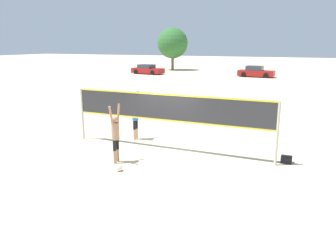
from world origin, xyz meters
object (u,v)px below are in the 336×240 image
Objects in this scene: player_spiker at (115,133)px; gear_bag at (286,159)px; volleyball_net at (168,110)px; tree_left_cluster at (173,43)px; parked_car_near at (147,70)px; parked_car_mid at (256,72)px; player_blocker at (135,114)px; volleyball at (119,168)px.

player_spiker is 6.25m from gear_bag.
tree_left_cluster reaches higher than volleyball_net.
volleyball_net is 2.37m from player_spiker.
parked_car_near is 0.71× the size of tree_left_cluster.
player_spiker is at bearing -157.15° from gear_bag.
gear_bag is at bearing -75.56° from parked_car_mid.
gear_bag is 32.11m from parked_car_mid.
player_spiker is 35.66m from parked_car_near.
parked_car_mid is 16.30m from tree_left_cluster.
player_spiker is 0.46× the size of parked_car_mid.
parked_car_mid is (-1.35, 31.99, -1.01)m from volleyball_net.
parked_car_mid is (14.84, 1.62, 0.03)m from parked_car_near.
player_blocker is at bearing -87.17° from parked_car_mid.
player_spiker is 33.97m from parked_car_mid.
player_blocker is at bearing -69.97° from tree_left_cluster.
parked_car_near is at bearing 24.86° from player_spiker.
tree_left_cluster reaches higher than parked_car_mid.
player_blocker is 0.47× the size of parked_car_mid.
tree_left_cluster is at bearing 110.04° from volleyball.
player_spiker reaches higher than parked_car_mid.
gear_bag is 36.40m from parked_car_near.
player_blocker is 9.58× the size of volleyball.
parked_car_mid is at bearing 0.26° from player_spiker.
volleyball_net is at bearing -67.86° from tree_left_cluster.
volleyball_net is 3.93× the size of player_spiker.
volleyball_net is at bearing -53.32° from parked_car_near.
player_spiker reaches higher than gear_bag.
player_blocker is 5.69× the size of gear_bag.
tree_left_cluster is at bearing 158.98° from parked_car_mid.
parked_car_near is (-20.67, 29.96, 0.49)m from gear_bag.
tree_left_cluster is at bearing 19.69° from player_spiker.
volleyball is at bearing -56.21° from parked_car_near.
gear_bag is at bearing 85.84° from player_blocker.
volleyball_net is at bearing -83.63° from parked_car_mid.
gear_bag is at bearing 5.30° from volleyball_net.
volleyball_net is at bearing 75.97° from volleyball.
volleyball is 0.05× the size of parked_car_mid.
volleyball is at bearing -142.31° from player_spiker.
parked_car_mid is at bearing 91.13° from volleyball.
parked_car_near is 14.92m from parked_car_mid.
gear_bag is (4.49, 0.42, -1.53)m from volleyball_net.
player_blocker is at bearing 15.03° from player_spiker.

